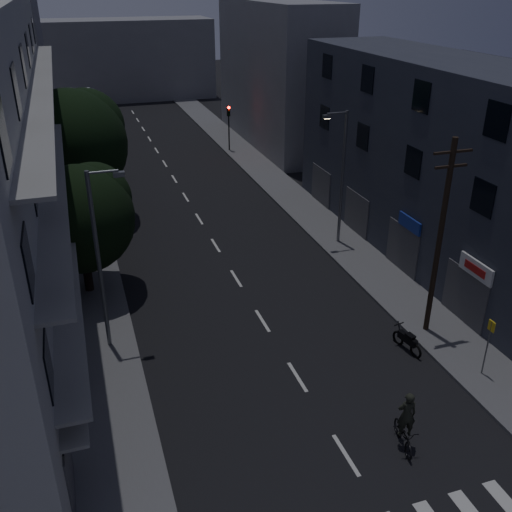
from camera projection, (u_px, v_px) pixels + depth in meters
ground at (197, 216)px, 39.29m from camera, size 160.00×160.00×0.00m
sidewalk_left at (85, 229)px, 37.16m from camera, size 3.00×90.00×0.15m
sidewalk_right at (298, 203)px, 41.35m from camera, size 3.00×90.00×0.15m
lane_markings at (180, 188)px, 44.62m from camera, size 0.15×60.50×0.01m
building_right at (455, 169)px, 30.83m from camera, size 6.19×28.00×11.00m
building_far_left at (9, 60)px, 52.05m from camera, size 6.00×20.00×16.00m
building_far_right at (278, 74)px, 54.29m from camera, size 6.00×20.00×13.00m
building_far_end at (120, 60)px, 75.50m from camera, size 24.00×8.00×10.00m
tree_near at (80, 215)px, 28.01m from camera, size 5.41×5.41×6.68m
tree_mid at (72, 141)px, 35.99m from camera, size 7.01×7.01×8.63m
tree_far at (69, 129)px, 44.57m from camera, size 5.16×5.16×6.38m
traffic_signal_far_right at (229, 119)px, 52.49m from camera, size 0.28×0.37×4.10m
traffic_signal_far_left at (84, 128)px, 49.18m from camera, size 0.28×0.37×4.10m
street_lamp_left_near at (101, 254)px, 23.44m from camera, size 1.51×0.25×8.00m
street_lamp_right at (341, 172)px, 33.27m from camera, size 1.51×0.25×8.00m
street_lamp_left_far at (80, 139)px, 39.96m from camera, size 1.51×0.25×8.00m
utility_pole at (440, 236)px, 24.38m from camera, size 1.80×0.24×9.00m
bus_stop_sign at (489, 338)px, 22.73m from camera, size 0.06×0.35×2.52m
motorcycle at (407, 341)px, 25.01m from camera, size 0.58×1.81×1.17m
cyclist at (405, 428)px, 19.74m from camera, size 1.02×1.90×2.29m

